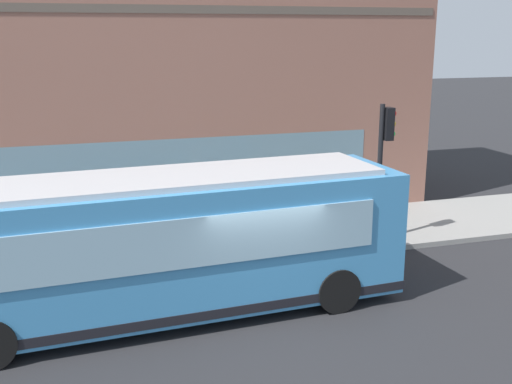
{
  "coord_description": "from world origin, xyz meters",
  "views": [
    {
      "loc": [
        -11.94,
        3.74,
        5.92
      ],
      "look_at": [
        2.52,
        -0.75,
        2.03
      ],
      "focal_mm": 43.88,
      "sensor_mm": 36.0,
      "label": 1
    }
  ],
  "objects": [
    {
      "name": "ground",
      "position": [
        0.0,
        0.0,
        0.0
      ],
      "size": [
        120.0,
        120.0,
        0.0
      ],
      "primitive_type": "plane",
      "color": "#262628"
    },
    {
      "name": "sidewalk_curb",
      "position": [
        4.57,
        0.0,
        0.07
      ],
      "size": [
        3.93,
        40.0,
        0.15
      ],
      "primitive_type": "cube",
      "color": "gray",
      "rests_on": "ground"
    },
    {
      "name": "building_corner",
      "position": [
        9.54,
        0.0,
        5.94
      ],
      "size": [
        6.06,
        16.39,
        11.91
      ],
      "color": "#8C5B4C",
      "rests_on": "ground"
    },
    {
      "name": "city_bus_nearside",
      "position": [
        0.53,
        1.79,
        1.55
      ],
      "size": [
        3.03,
        10.15,
        3.07
      ],
      "color": "#3F8CC6",
      "rests_on": "ground"
    },
    {
      "name": "traffic_light_near_corner",
      "position": [
        3.24,
        -4.7,
        2.85
      ],
      "size": [
        0.32,
        0.49,
        3.88
      ],
      "color": "black",
      "rests_on": "sidewalk_curb"
    },
    {
      "name": "fire_hydrant",
      "position": [
        4.47,
        -1.98,
        0.51
      ],
      "size": [
        0.35,
        0.35,
        0.74
      ],
      "color": "gold",
      "rests_on": "sidewalk_curb"
    },
    {
      "name": "pedestrian_near_building_entrance",
      "position": [
        3.15,
        -0.79,
        1.16
      ],
      "size": [
        0.32,
        0.32,
        1.75
      ],
      "color": "#99994C",
      "rests_on": "sidewalk_curb"
    },
    {
      "name": "pedestrian_by_light_pole",
      "position": [
        5.29,
        -3.87,
        1.14
      ],
      "size": [
        0.32,
        0.32,
        1.71
      ],
      "color": "black",
      "rests_on": "sidewalk_curb"
    },
    {
      "name": "newspaper_vending_box",
      "position": [
        3.49,
        3.74,
        0.6
      ],
      "size": [
        0.44,
        0.43,
        0.9
      ],
      "color": "#263F99",
      "rests_on": "sidewalk_curb"
    }
  ]
}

